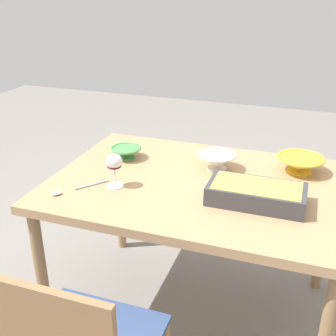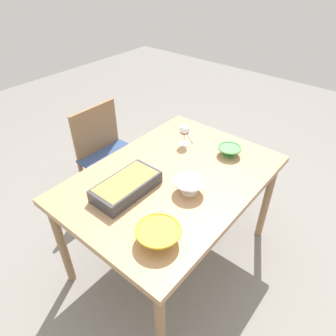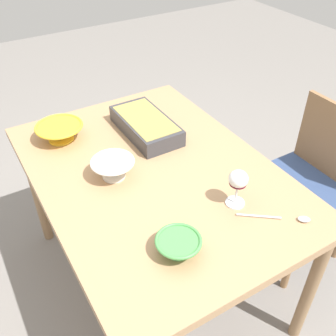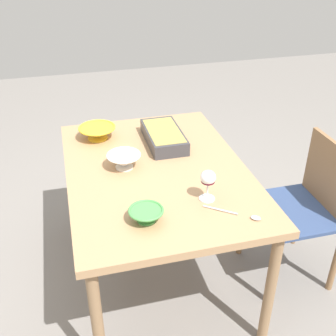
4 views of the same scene
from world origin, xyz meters
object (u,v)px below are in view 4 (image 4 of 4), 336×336
object	(u,v)px
mixing_bowl	(124,160)
serving_bowl	(97,132)
wine_glass	(208,180)
small_bowl	(146,214)
dining_table	(157,180)
casserole_dish	(164,136)
serving_spoon	(243,215)
chair	(306,205)

from	to	relation	value
mixing_bowl	serving_bowl	world-z (taller)	mixing_bowl
wine_glass	mixing_bowl	world-z (taller)	wine_glass
small_bowl	serving_bowl	xyz separation A→B (m)	(-0.83, -0.11, 0.01)
wine_glass	mixing_bowl	size ratio (longest dim) A/B	0.86
dining_table	small_bowl	size ratio (longest dim) A/B	8.40
casserole_dish	serving_spoon	size ratio (longest dim) A/B	1.77
mixing_bowl	serving_spoon	xyz separation A→B (m)	(0.54, 0.43, -0.04)
dining_table	chair	distance (m)	0.86
wine_glass	small_bowl	size ratio (longest dim) A/B	0.99
chair	wine_glass	world-z (taller)	wine_glass
chair	casserole_dish	distance (m)	0.89
dining_table	mixing_bowl	distance (m)	0.20
casserole_dish	small_bowl	world-z (taller)	casserole_dish
small_bowl	chair	bearing A→B (deg)	104.29
dining_table	mixing_bowl	size ratio (longest dim) A/B	7.30
wine_glass	casserole_dish	distance (m)	0.61
dining_table	serving_bowl	bearing A→B (deg)	-148.83
small_bowl	casserole_dish	bearing A→B (deg)	159.87
casserole_dish	serving_spoon	world-z (taller)	casserole_dish
dining_table	wine_glass	world-z (taller)	wine_glass
small_bowl	serving_bowl	bearing A→B (deg)	-172.30
mixing_bowl	small_bowl	distance (m)	0.46
dining_table	serving_spoon	distance (m)	0.57
casserole_dish	serving_bowl	distance (m)	0.39
chair	serving_spoon	bearing A→B (deg)	-59.53
chair	casserole_dish	bearing A→B (deg)	-121.89
dining_table	small_bowl	world-z (taller)	small_bowl
wine_glass	mixing_bowl	xyz separation A→B (m)	(-0.38, -0.32, -0.06)
mixing_bowl	serving_bowl	bearing A→B (deg)	-165.57
mixing_bowl	casserole_dish	bearing A→B (deg)	129.55
mixing_bowl	small_bowl	world-z (taller)	mixing_bowl
small_bowl	serving_bowl	world-z (taller)	serving_bowl
dining_table	casserole_dish	world-z (taller)	casserole_dish
small_bowl	serving_spoon	bearing A→B (deg)	79.44
casserole_dish	mixing_bowl	world-z (taller)	mixing_bowl
dining_table	casserole_dish	xyz separation A→B (m)	(-0.27, 0.11, 0.11)
serving_bowl	wine_glass	bearing A→B (deg)	29.16
chair	casserole_dish	size ratio (longest dim) A/B	2.19
mixing_bowl	serving_spoon	world-z (taller)	mixing_bowl
chair	small_bowl	world-z (taller)	chair
casserole_dish	mixing_bowl	bearing A→B (deg)	-50.45
serving_bowl	serving_spoon	size ratio (longest dim) A/B	0.99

